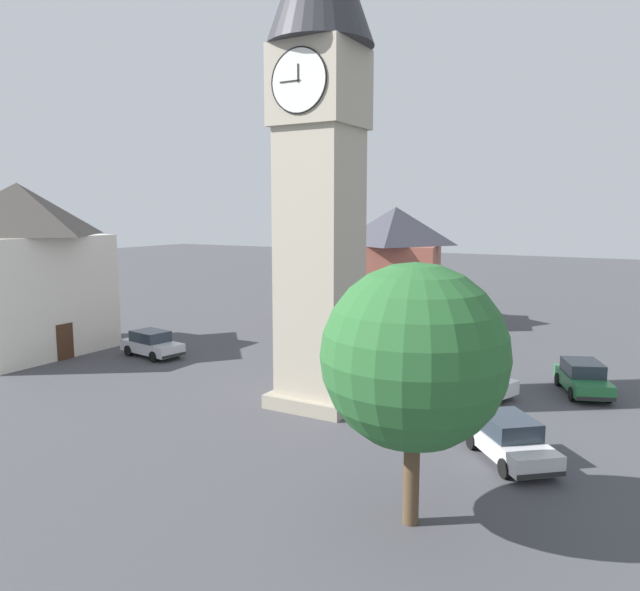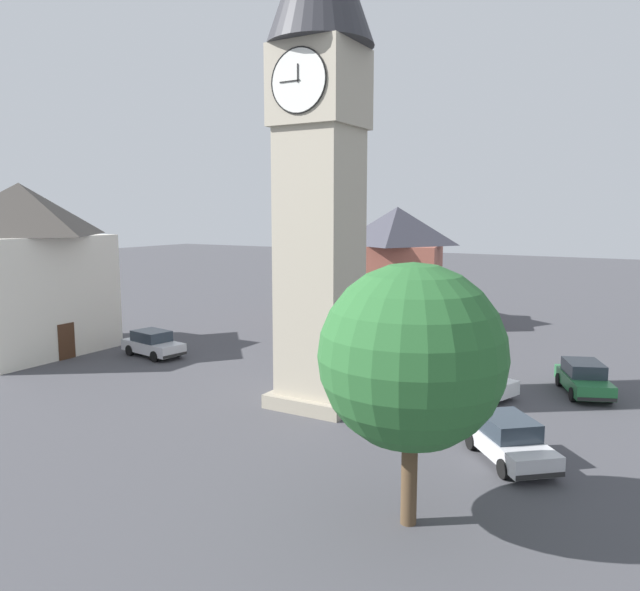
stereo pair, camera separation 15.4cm
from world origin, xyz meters
The scene contains 10 objects.
ground_plane centered at (0.00, 0.00, 0.00)m, with size 200.00×200.00×0.00m, color #424247.
clock_tower centered at (0.00, 0.00, 12.78)m, with size 4.53×4.53×21.86m.
car_blue_kerb centered at (-5.48, -4.85, 0.76)m, with size 4.46×2.98×1.53m.
car_silver_kerb centered at (-10.03, -7.52, 0.76)m, with size 3.14×4.46×1.53m.
car_red_corner centered at (13.12, -2.75, 0.76)m, with size 4.34×2.32×1.53m.
car_white_side centered at (-8.80, 2.20, 0.76)m, with size 3.97×4.23×1.53m.
pedestrian centered at (-2.62, -9.18, 1.01)m, with size 0.53×0.33×1.69m.
tree centered at (-7.43, 7.89, 4.71)m, with size 5.04×5.04×7.25m.
building_shop_left centered at (4.99, -20.22, 4.55)m, with size 8.17×8.44×8.91m.
building_terrace_right centered at (20.45, 0.34, 5.23)m, with size 7.43×9.02×10.24m.
Camera 2 is at (-13.24, 22.71, 8.55)m, focal length 34.00 mm.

